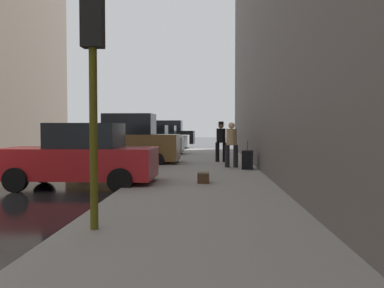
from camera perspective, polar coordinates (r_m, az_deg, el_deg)
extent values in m
cube|color=gray|center=(10.48, 1.12, -6.54)|extent=(4.00, 40.00, 0.15)
cube|color=#B2191E|center=(12.25, -14.87, -2.44)|extent=(4.23, 1.91, 0.84)
cube|color=black|center=(12.15, -14.01, 1.07)|extent=(1.92, 1.59, 0.70)
cylinder|color=black|center=(13.61, -19.12, -3.59)|extent=(0.64, 0.23, 0.64)
cylinder|color=black|center=(11.94, -22.49, -4.44)|extent=(0.64, 0.23, 0.64)
cylinder|color=black|center=(12.83, -7.74, -3.84)|extent=(0.64, 0.23, 0.64)
cylinder|color=black|center=(11.04, -9.58, -4.84)|extent=(0.64, 0.23, 0.64)
cube|color=brown|center=(18.54, -8.90, -0.42)|extent=(4.64, 1.94, 1.10)
cube|color=black|center=(18.48, -8.32, 2.61)|extent=(2.11, 1.61, 0.90)
cylinder|color=black|center=(19.83, -12.54, -1.72)|extent=(0.64, 0.23, 0.64)
cylinder|color=black|center=(18.08, -14.17, -2.12)|extent=(0.64, 0.23, 0.64)
cylinder|color=black|center=(19.21, -3.94, -1.80)|extent=(0.64, 0.23, 0.64)
cylinder|color=black|center=(17.39, -4.74, -2.23)|extent=(0.64, 0.23, 0.64)
cube|color=slate|center=(24.77, -6.04, -0.04)|extent=(4.24, 1.94, 0.84)
cube|color=black|center=(24.72, -5.59, 1.70)|extent=(1.93, 1.61, 0.70)
cylinder|color=black|center=(25.95, -8.66, -0.77)|extent=(0.65, 0.24, 0.64)
cylinder|color=black|center=(24.16, -9.60, -1.00)|extent=(0.65, 0.24, 0.64)
cylinder|color=black|center=(25.50, -2.66, -0.80)|extent=(0.65, 0.24, 0.64)
cylinder|color=black|center=(23.68, -3.16, -1.03)|extent=(0.65, 0.24, 0.64)
cube|color=#B7BABF|center=(30.90, -4.36, 0.42)|extent=(4.24, 1.94, 0.84)
cube|color=black|center=(30.86, -4.00, 1.81)|extent=(1.93, 1.61, 0.70)
cylinder|color=black|center=(32.04, -6.54, -0.19)|extent=(0.64, 0.23, 0.64)
cylinder|color=black|center=(30.23, -7.17, -0.33)|extent=(0.64, 0.23, 0.64)
cylinder|color=black|center=(31.67, -1.68, -0.20)|extent=(0.64, 0.23, 0.64)
cylinder|color=black|center=(29.84, -2.01, -0.35)|extent=(0.64, 0.23, 0.64)
cube|color=black|center=(36.69, -3.29, 0.91)|extent=(4.67, 2.01, 1.10)
cube|color=black|center=(36.66, -2.99, 2.44)|extent=(2.13, 1.64, 0.90)
cylinder|color=black|center=(37.85, -5.34, 0.19)|extent=(0.65, 0.24, 0.64)
cylinder|color=black|center=(36.04, -5.85, 0.09)|extent=(0.65, 0.24, 0.64)
cylinder|color=black|center=(37.45, -0.83, 0.18)|extent=(0.65, 0.24, 0.64)
cylinder|color=black|center=(35.62, -1.11, 0.07)|extent=(0.65, 0.24, 0.64)
cylinder|color=red|center=(18.01, -3.29, -1.74)|extent=(0.22, 0.22, 0.55)
sphere|color=red|center=(17.99, -3.29, -0.69)|extent=(0.20, 0.20, 0.20)
cylinder|color=red|center=(18.02, -3.80, -1.65)|extent=(0.10, 0.09, 0.09)
cylinder|color=red|center=(17.99, -2.78, -1.65)|extent=(0.10, 0.09, 0.09)
cylinder|color=#514C0F|center=(6.52, -13.02, 4.60)|extent=(0.12, 0.12, 3.60)
cube|color=black|center=(6.72, -13.13, 16.18)|extent=(0.32, 0.24, 0.90)
sphere|color=red|center=(6.91, -12.84, 18.18)|extent=(0.14, 0.14, 0.14)
sphere|color=yellow|center=(6.84, -12.82, 15.93)|extent=(0.14, 0.14, 0.14)
sphere|color=green|center=(6.78, -12.80, 13.63)|extent=(0.14, 0.14, 0.14)
cylinder|color=black|center=(16.33, 5.84, -1.63)|extent=(0.18, 0.18, 0.85)
cylinder|color=black|center=(16.31, 4.72, -1.63)|extent=(0.18, 0.18, 0.85)
cylinder|color=tan|center=(16.29, 5.29, 0.95)|extent=(0.40, 0.40, 0.62)
sphere|color=beige|center=(16.28, 5.30, 2.47)|extent=(0.24, 0.24, 0.24)
cylinder|color=black|center=(18.86, 4.36, -1.10)|extent=(0.21, 0.21, 0.85)
cylinder|color=black|center=(18.91, 3.41, -1.09)|extent=(0.21, 0.21, 0.85)
cylinder|color=black|center=(18.85, 3.89, 1.13)|extent=(0.47, 0.47, 0.62)
sphere|color=#997051|center=(18.85, 3.89, 2.44)|extent=(0.24, 0.24, 0.24)
cylinder|color=black|center=(18.85, 3.89, 2.66)|extent=(0.34, 0.34, 0.02)
cylinder|color=black|center=(18.85, 3.89, 2.84)|extent=(0.23, 0.23, 0.11)
cube|color=black|center=(15.72, 7.41, -2.09)|extent=(0.46, 0.62, 0.68)
cylinder|color=#333333|center=(15.69, 7.42, -0.20)|extent=(0.02, 0.02, 0.36)
cube|color=#472D19|center=(11.76, 1.53, -4.52)|extent=(0.32, 0.44, 0.28)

